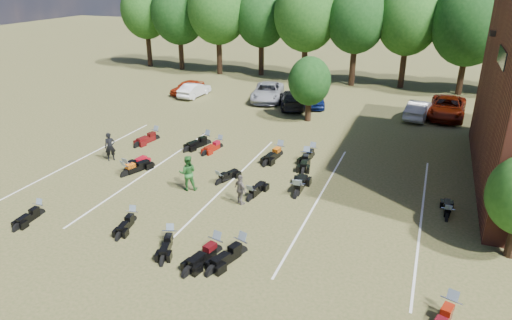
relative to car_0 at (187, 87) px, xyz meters
The scene contains 33 objects.
ground 24.27m from the car_0, 52.72° to the right, with size 160.00×160.00×0.00m, color brown.
car_0 is the anchor object (origin of this frame).
car_1 1.21m from the car_0, 29.00° to the right, with size 1.35×3.86×1.27m, color silver.
car_2 7.76m from the car_0, ahead, with size 2.50×5.42×1.51m, color #989AA1.
car_3 10.45m from the car_0, ahead, with size 2.02×4.98×1.44m, color black.
car_4 12.10m from the car_0, ahead, with size 1.69×4.19×1.43m, color navy.
car_5 20.62m from the car_0, ahead, with size 1.51×4.33×1.43m, color #A6A6A1.
car_6 22.66m from the car_0, ahead, with size 2.63×5.71×1.59m, color #591205.
person_black 16.27m from the car_0, 77.23° to the right, with size 0.64×0.42×1.75m, color black.
person_green 20.34m from the car_0, 60.55° to the right, with size 0.93×0.73×1.92m, color #256326.
person_grey 22.50m from the car_0, 54.02° to the right, with size 0.92×0.38×1.57m, color #5D554F.
motorcycle_0 23.18m from the car_0, 78.23° to the right, with size 0.64×1.99×1.11m, color black, non-canonical shape.
motorcycle_1 23.54m from the car_0, 66.82° to the right, with size 0.64×2.01×1.12m, color black, non-canonical shape.
motorcycle_3 26.73m from the car_0, 56.03° to the right, with size 0.76×2.39×1.33m, color black, non-canonical shape.
motorcycle_4 25.39m from the car_0, 62.34° to the right, with size 0.66×2.09×1.16m, color black, non-canonical shape.
motorcycle_5 26.48m from the car_0, 58.19° to the right, with size 0.77×2.41×1.34m, color black, non-canonical shape.
motorcycle_6 32.41m from the car_0, 45.03° to the right, with size 0.74×2.34×1.30m, color #4D0B11, non-canonical shape.
motorcycle_7 18.02m from the car_0, 71.70° to the right, with size 0.74×2.33×1.30m, color #A00B19, non-canonical shape.
motorcycle_8 18.45m from the car_0, 71.59° to the right, with size 0.75×2.35×1.31m, color black, non-canonical shape.
motorcycle_9 19.96m from the car_0, 55.77° to the right, with size 0.64×2.02×1.13m, color black, non-canonical shape.
motorcycle_10 22.18m from the car_0, 52.51° to the right, with size 0.67×2.10×1.17m, color black, non-canonical shape.
motorcycle_11 22.60m from the car_0, 46.48° to the right, with size 0.79×2.48×1.38m, color black, non-canonical shape.
motorcycle_12 22.40m from the car_0, 45.91° to the right, with size 0.69×2.16×1.20m, color black, non-canonical shape.
motorcycle_13 27.89m from the car_0, 35.17° to the right, with size 0.64×2.00×1.12m, color black, non-canonical shape.
motorcycle_14 12.42m from the car_0, 70.82° to the right, with size 0.75×2.36×1.32m, color #500B0C, non-canonical shape.
motorcycle_15 14.57m from the car_0, 52.49° to the right, with size 0.68×2.13×1.19m, color maroon, non-canonical shape.
motorcycle_16 13.71m from the car_0, 55.37° to the right, with size 0.77×2.41×1.34m, color black, non-canonical shape.
motorcycle_17 17.30m from the car_0, 41.41° to the right, with size 0.79×2.49×1.39m, color black, non-canonical shape.
motorcycle_18 18.95m from the car_0, 38.58° to the right, with size 0.77×2.42×1.35m, color black, non-canonical shape.
motorcycle_19 18.44m from the car_0, 35.98° to the right, with size 0.73×2.29×1.28m, color black, non-canonical shape.
tree_line 17.72m from the car_0, 35.30° to the left, with size 56.00×6.00×9.79m.
young_tree_midfield 13.48m from the car_0, 16.67° to the right, with size 3.20×3.20×4.70m.
parking_lines 20.07m from the car_0, 54.34° to the right, with size 20.10×14.00×0.01m.
Camera 1 is at (6.59, -17.37, 10.80)m, focal length 32.00 mm.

